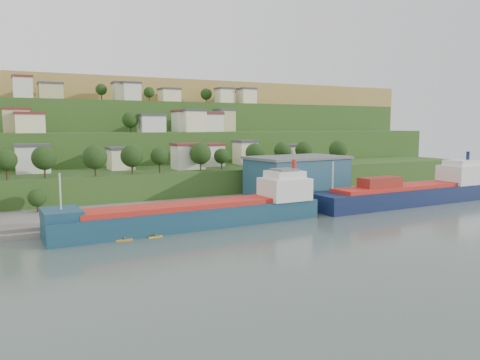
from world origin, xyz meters
TOP-DOWN VIEW (x-y plane):
  - ground at (0.00, 0.00)m, footprint 500.00×500.00m
  - quay at (20.00, 28.00)m, footprint 220.00×26.00m
  - hillside at (0.01, 168.67)m, footprint 360.00×211.36m
  - cargo_ship_near at (-1.50, 8.45)m, footprint 68.17×13.29m
  - cargo_ship_far at (70.18, 8.87)m, footprint 66.90×12.70m
  - warehouse at (39.76, 28.36)m, footprint 32.67×21.87m
  - kayak_orange at (-21.91, 2.36)m, footprint 3.53×1.07m
  - kayak_yellow at (-15.12, 2.18)m, footprint 3.24×0.99m

SIDE VIEW (x-z plane):
  - ground at x=0.00m, z-range 0.00..0.00m
  - quay at x=20.00m, z-range -2.00..2.00m
  - hillside at x=0.01m, z-range -47.91..48.09m
  - kayak_yellow at x=-15.12m, z-range -0.16..0.64m
  - kayak_orange at x=-21.91m, z-range -0.18..0.69m
  - cargo_ship_near at x=-1.50m, z-range -5.93..11.50m
  - cargo_ship_far at x=70.18m, z-range -6.19..11.91m
  - warehouse at x=39.76m, z-range 2.03..14.83m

